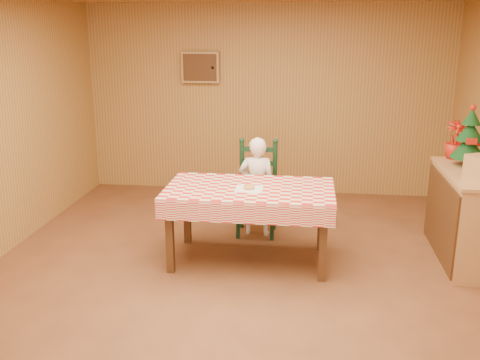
# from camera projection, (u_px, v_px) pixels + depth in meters

# --- Properties ---
(ground) EXTENTS (6.00, 6.00, 0.00)m
(ground) POSITION_uv_depth(u_px,v_px,m) (237.00, 285.00, 4.90)
(ground) COLOR brown
(ground) RESTS_ON ground
(cabin_walls) EXTENTS (5.10, 6.05, 2.65)m
(cabin_walls) POSITION_uv_depth(u_px,v_px,m) (244.00, 79.00, 4.90)
(cabin_walls) COLOR #A97C3D
(cabin_walls) RESTS_ON ground
(dining_table) EXTENTS (1.66, 0.96, 0.77)m
(dining_table) POSITION_uv_depth(u_px,v_px,m) (250.00, 196.00, 5.25)
(dining_table) COLOR #4C2C14
(dining_table) RESTS_ON ground
(ladder_chair) EXTENTS (0.44, 0.40, 1.08)m
(ladder_chair) POSITION_uv_depth(u_px,v_px,m) (257.00, 190.00, 6.05)
(ladder_chair) COLOR black
(ladder_chair) RESTS_ON ground
(seated_child) EXTENTS (0.41, 0.27, 1.12)m
(seated_child) POSITION_uv_depth(u_px,v_px,m) (257.00, 187.00, 5.98)
(seated_child) COLOR white
(seated_child) RESTS_ON ground
(napkin) EXTENTS (0.26, 0.26, 0.00)m
(napkin) POSITION_uv_depth(u_px,v_px,m) (249.00, 189.00, 5.18)
(napkin) COLOR white
(napkin) RESTS_ON dining_table
(donut) EXTENTS (0.14, 0.14, 0.04)m
(donut) POSITION_uv_depth(u_px,v_px,m) (249.00, 187.00, 5.17)
(donut) COLOR gold
(donut) RESTS_ON napkin
(shelf_unit) EXTENTS (0.54, 1.24, 0.93)m
(shelf_unit) POSITION_uv_depth(u_px,v_px,m) (467.00, 217.00, 5.30)
(shelf_unit) COLOR tan
(shelf_unit) RESTS_ON ground
(christmas_tree) EXTENTS (0.34, 0.34, 0.62)m
(christmas_tree) POSITION_uv_depth(u_px,v_px,m) (469.00, 138.00, 5.34)
(christmas_tree) COLOR #4C2C14
(christmas_tree) RESTS_ON shelf_unit
(flower_arrangement) EXTENTS (0.27, 0.27, 0.40)m
(flower_arrangement) POSITION_uv_depth(u_px,v_px,m) (456.00, 140.00, 5.65)
(flower_arrangement) COLOR #B21D10
(flower_arrangement) RESTS_ON shelf_unit
(storage_bin) EXTENTS (0.52, 0.52, 0.42)m
(storage_bin) POSITION_uv_depth(u_px,v_px,m) (466.00, 249.00, 5.18)
(storage_bin) COLOR black
(storage_bin) RESTS_ON ground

